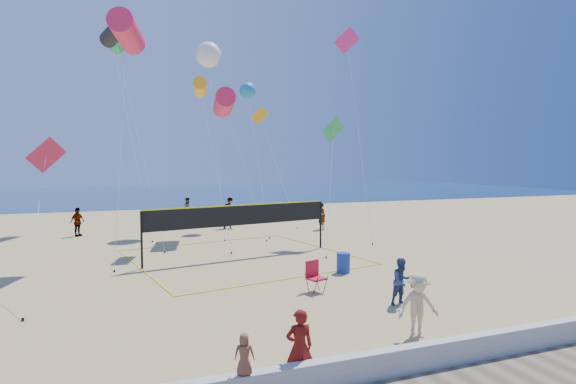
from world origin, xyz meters
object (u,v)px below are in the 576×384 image
object	(u,v)px
camp_chair	(314,274)
trash_barrel	(343,263)
woman	(299,347)
volleyball_net	(241,221)

from	to	relation	value
camp_chair	trash_barrel	bearing A→B (deg)	26.06
woman	trash_barrel	distance (m)	10.15
woman	volleyball_net	world-z (taller)	volleyball_net
woman	trash_barrel	size ratio (longest dim) A/B	1.90
camp_chair	volleyball_net	bearing A→B (deg)	81.37
volleyball_net	camp_chair	bearing A→B (deg)	-92.51
camp_chair	volleyball_net	distance (m)	7.04
woman	camp_chair	size ratio (longest dim) A/B	1.31
camp_chair	volleyball_net	xyz separation A→B (m)	(-1.03, 6.86, 1.21)
trash_barrel	volleyball_net	distance (m)	5.92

